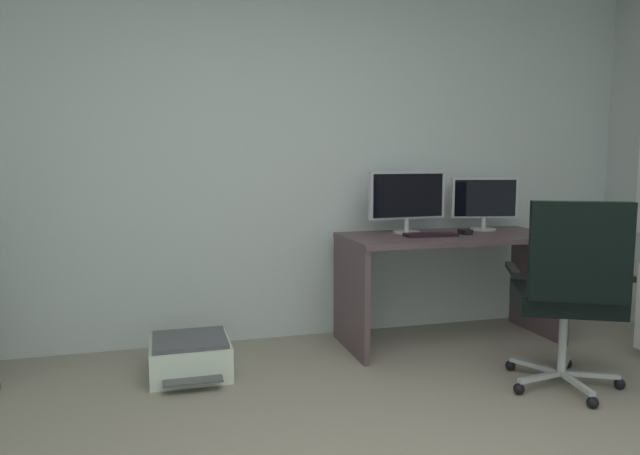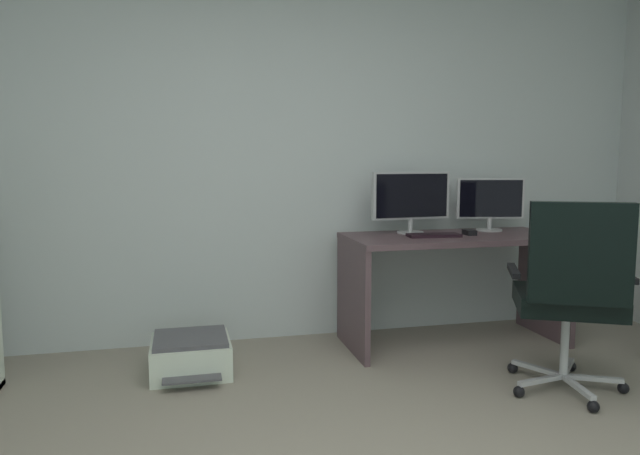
# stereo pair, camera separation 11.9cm
# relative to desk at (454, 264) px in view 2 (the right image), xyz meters

# --- Properties ---
(wall_back) EXTENTS (5.58, 0.10, 2.52)m
(wall_back) POSITION_rel_desk_xyz_m (-1.19, 0.45, 0.72)
(wall_back) COLOR silver
(wall_back) RESTS_ON ground
(desk) EXTENTS (1.44, 0.65, 0.74)m
(desk) POSITION_rel_desk_xyz_m (0.00, 0.00, 0.00)
(desk) COLOR #544045
(desk) RESTS_ON ground
(monitor_main) EXTENTS (0.57, 0.18, 0.42)m
(monitor_main) POSITION_rel_desk_xyz_m (-0.25, 0.15, 0.44)
(monitor_main) COLOR #B2B5B7
(monitor_main) RESTS_ON desk
(monitor_secondary) EXTENTS (0.47, 0.18, 0.37)m
(monitor_secondary) POSITION_rel_desk_xyz_m (0.34, 0.15, 0.41)
(monitor_secondary) COLOR #B2B5B7
(monitor_secondary) RESTS_ON desk
(keyboard) EXTENTS (0.35, 0.16, 0.02)m
(keyboard) POSITION_rel_desk_xyz_m (-0.17, -0.05, 0.21)
(keyboard) COLOR black
(keyboard) RESTS_ON desk
(computer_mouse) EXTENTS (0.06, 0.10, 0.03)m
(computer_mouse) POSITION_rel_desk_xyz_m (0.10, -0.02, 0.21)
(computer_mouse) COLOR black
(computer_mouse) RESTS_ON desk
(office_chair) EXTENTS (0.69, 0.71, 1.03)m
(office_chair) POSITION_rel_desk_xyz_m (0.18, -0.96, 0.03)
(office_chair) COLOR #B7BABC
(office_chair) RESTS_ON ground
(printer) EXTENTS (0.45, 0.51, 0.22)m
(printer) POSITION_rel_desk_xyz_m (-1.73, -0.16, -0.43)
(printer) COLOR silver
(printer) RESTS_ON ground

